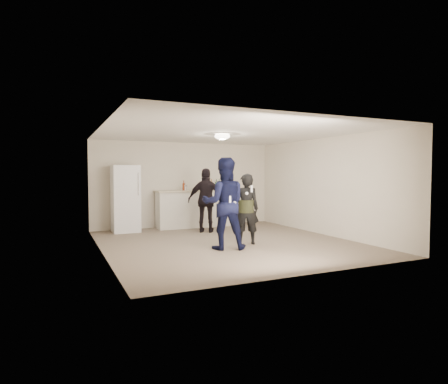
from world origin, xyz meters
name	(u,v)px	position (x,y,z in m)	size (l,w,h in m)	color
floor	(228,242)	(0.00, 0.00, 0.00)	(6.00, 6.00, 0.00)	#6B5B4C
ceiling	(228,133)	(0.00, 0.00, 2.50)	(6.00, 6.00, 0.00)	silver
wall_back	(185,185)	(0.00, 3.00, 1.25)	(6.00, 6.00, 0.00)	beige
wall_front	(310,195)	(0.00, -3.00, 1.25)	(6.00, 6.00, 0.00)	beige
wall_left	(101,190)	(-2.75, 0.00, 1.25)	(6.00, 6.00, 0.00)	beige
wall_right	(324,186)	(2.75, 0.00, 1.25)	(6.00, 6.00, 0.00)	beige
counter	(200,209)	(0.36, 2.67, 0.53)	(2.60, 0.56, 1.05)	silver
counter_top	(200,191)	(0.36, 2.67, 1.07)	(2.68, 0.64, 0.04)	beige
fridge	(125,199)	(-1.84, 2.60, 0.90)	(0.70, 0.70, 1.80)	white
fridge_handle	(138,184)	(-1.56, 2.23, 1.30)	(0.02, 0.02, 0.60)	silver
ceiling_dome	(222,136)	(0.00, 0.30, 2.45)	(0.36, 0.36, 0.16)	white
shaker	(186,188)	(-0.13, 2.60, 1.18)	(0.08, 0.08, 0.17)	#BCBCC1
man	(224,203)	(-0.37, -0.62, 0.96)	(0.93, 0.72, 1.91)	#0F1442
woman	(246,209)	(0.30, -0.33, 0.79)	(0.58, 0.38, 1.58)	black
camo_shorts	(246,206)	(0.30, -0.33, 0.85)	(0.34, 0.34, 0.28)	#31391A
spectator	(207,200)	(0.13, 1.60, 0.86)	(1.01, 0.42, 1.72)	black
remote_man	(230,200)	(-0.37, -0.90, 1.05)	(0.04, 0.04, 0.15)	white
nunchuk_man	(235,203)	(-0.25, -0.87, 0.98)	(0.07, 0.07, 0.07)	white
remote_woman	(252,189)	(0.30, -0.58, 1.25)	(0.04, 0.04, 0.15)	white
nunchuk_woman	(247,193)	(0.20, -0.55, 1.15)	(0.07, 0.07, 0.07)	white
bottle_cluster	(208,186)	(0.62, 2.67, 1.20)	(1.19, 0.41, 0.25)	#9C4E16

